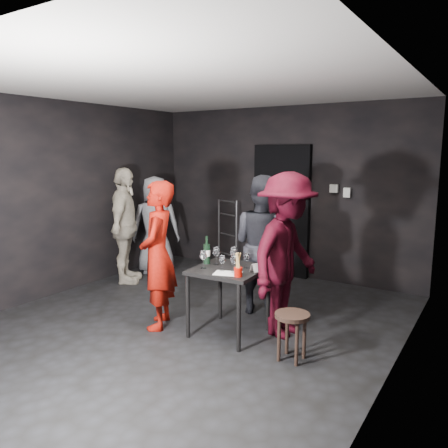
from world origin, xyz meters
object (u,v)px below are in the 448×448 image
Objects in this scene: bystander_grey at (155,222)px; breadstick_cup at (238,265)px; hand_truck at (226,256)px; server_red at (158,247)px; man_maroon at (287,239)px; wine_bottle at (207,253)px; bystander_cream at (124,216)px; woman_black at (263,235)px; stool at (292,323)px; tasting_table at (229,277)px.

breadstick_cup is (2.58, -1.67, 0.01)m from bystander_grey.
hand_truck is 4.52× the size of breadstick_cup.
server_red is 1.05m from breadstick_cup.
man_maroon is 6.76× the size of wine_bottle.
bystander_grey is at bearing -34.75° from bystander_cream.
breadstick_cup is (1.72, -2.49, 0.65)m from hand_truck.
hand_truck is 0.60× the size of woman_black.
server_red is 0.56m from wine_bottle.
man_maroon is at bearing 120.41° from stool.
stool is 0.22× the size of man_maroon.
bystander_grey is at bearing 148.06° from tasting_table.
server_red is at bearing 66.46° from woman_black.
tasting_table is (1.47, -2.28, 0.43)m from hand_truck.
wine_bottle is at bearing 174.11° from tasting_table.
hand_truck reaches higher than stool.
bystander_grey is 3.07m from breadstick_cup.
wine_bottle is (-0.31, 0.03, 0.22)m from tasting_table.
tasting_table is 0.87m from woman_black.
hand_truck is 2.74m from tasting_table.
woman_black is at bearing 68.15° from wine_bottle.
bystander_cream is at bearing 13.77° from woman_black.
stool is 1.49× the size of wine_bottle.
breadstick_cup reaches higher than tasting_table.
hand_truck reaches higher than tasting_table.
hand_truck is at bearing 49.80° from man_maroon.
man_maroon is at bearing 83.88° from server_red.
breadstick_cup is at bearing -41.18° from tasting_table.
wine_bottle is 1.20× the size of breadstick_cup.
woman_black reaches higher than wine_bottle.
server_red reaches higher than bystander_grey.
man_maroon is at bearing -131.07° from bystander_cream.
server_red is 0.95× the size of woman_black.
tasting_table is 0.40m from breadstick_cup.
wine_bottle is at bearing -142.53° from bystander_cream.
bystander_grey is (0.03, 0.66, -0.18)m from bystander_cream.
tasting_table reaches higher than stool.
tasting_table is at bearing -39.44° from hand_truck.
tasting_table is at bearing 103.74° from woman_black.
bystander_cream reaches higher than bystander_grey.
hand_truck is 2.91m from man_maroon.
breadstick_cup is (-0.28, -0.56, -0.20)m from man_maroon.
bystander_grey is (-2.33, 1.45, 0.21)m from tasting_table.
hand_truck is at bearing 124.61° from breadstick_cup.
server_red is at bearing -57.26° from hand_truck.
wine_bottle reaches higher than tasting_table.
man_maroon is at bearing 32.82° from tasting_table.
bystander_cream reaches higher than wine_bottle.
stool is 1.44m from woman_black.
stool is at bearing -29.20° from hand_truck.
man_maroon is (2.00, -1.93, 0.85)m from hand_truck.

